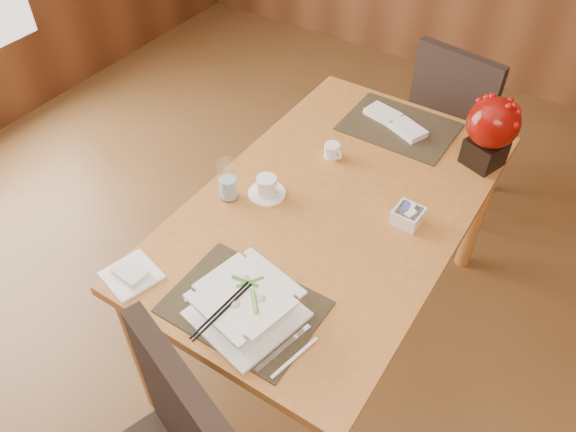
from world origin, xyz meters
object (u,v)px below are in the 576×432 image
Objects in this scene: bread_plate at (131,275)px; far_chair at (457,119)px; sugar_caddy at (408,216)px; soup_setting at (246,305)px; berry_decor at (492,129)px; dining_table at (333,222)px; water_glass at (228,180)px; creamer_jug at (332,151)px; coffee_cup at (267,188)px.

far_chair is at bearing 74.53° from bread_plate.
soup_setting is at bearing -110.31° from sugar_caddy.
far_chair is (0.48, 1.72, -0.23)m from bread_plate.
berry_decor is at bearing 124.08° from far_chair.
bread_plate is (-0.37, -0.65, 0.10)m from dining_table.
dining_table is 0.75m from bread_plate.
bread_plate is (-0.03, -0.47, -0.07)m from water_glass.
creamer_jug is at bearing 156.59° from sugar_caddy.
coffee_cup is at bearing 82.95° from far_chair.
water_glass is (-0.36, 0.39, 0.02)m from soup_setting.
far_chair reaches higher than coffee_cup.
bread_plate is at bearing 83.44° from far_chair.
creamer_jug is at bearing -151.06° from berry_decor.
coffee_cup is 1.24m from far_chair.
creamer_jug is 0.85× the size of sugar_caddy.
bread_plate is at bearing -86.35° from creamer_jug.
sugar_caddy is at bearing -5.06° from creamer_jug.
sugar_caddy is 0.60× the size of bread_plate.
soup_setting is 4.20× the size of creamer_jug.
far_chair is (-0.15, 1.02, -0.25)m from sugar_caddy.
dining_table is at bearing -125.96° from berry_decor.
water_glass is 1.71× the size of sugar_caddy.
sugar_caddy is (0.60, 0.23, -0.05)m from water_glass.
coffee_cup is 0.89× the size of bread_plate.
berry_decor reaches higher than sugar_caddy.
coffee_cup reaches higher than bread_plate.
sugar_caddy reaches higher than bread_plate.
far_chair reaches higher than creamer_jug.
sugar_caddy is at bearing 48.08° from bread_plate.
coffee_cup is at bearing -134.64° from berry_decor.
coffee_cup is at bearing 38.29° from water_glass.
soup_setting is 2.41× the size of coffee_cup.
coffee_cup reaches higher than sugar_caddy.
soup_setting is 1.17× the size of berry_decor.
soup_setting is at bearing -47.11° from water_glass.
soup_setting is at bearing -59.77° from creamer_jug.
soup_setting reaches higher than dining_table.
dining_table is 0.28m from coffee_cup.
far_chair reaches higher than dining_table.
coffee_cup is 1.74× the size of creamer_jug.
dining_table is 0.42m from water_glass.
soup_setting is 0.82m from creamer_jug.
far_chair is at bearing 115.18° from berry_decor.
sugar_caddy is 0.94m from bread_plate.
far_chair is (0.44, 1.25, -0.30)m from water_glass.
berry_decor is 1.38m from bread_plate.
coffee_cup is 0.15× the size of far_chair.
water_glass reaches higher than bread_plate.
bread_plate is at bearing -119.73° from dining_table.
water_glass is 0.17× the size of far_chair.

